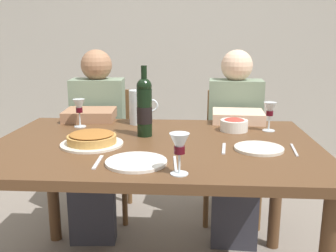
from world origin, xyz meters
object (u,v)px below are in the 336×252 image
(dinner_plate_left_setting, at_px, (259,148))
(wine_glass_right_diner, at_px, (179,146))
(diner_left, at_px, (96,136))
(baked_tart, at_px, (92,139))
(wine_glass_left_diner, at_px, (79,108))
(dining_table, at_px, (155,161))
(chair_right, at_px, (232,146))
(water_pitcher, at_px, (139,109))
(wine_glass_centre, at_px, (270,111))
(dinner_plate_right_setting, at_px, (136,162))
(wine_bottle, at_px, (144,107))
(chair_left, at_px, (103,144))
(diner_right, at_px, (235,138))
(salad_bowl, at_px, (234,124))

(dinner_plate_left_setting, bearing_deg, wine_glass_right_diner, -135.94)
(wine_glass_right_diner, height_order, diner_left, diner_left)
(dinner_plate_left_setting, bearing_deg, baked_tart, 178.09)
(wine_glass_left_diner, distance_m, wine_glass_right_diner, 0.89)
(dining_table, xyz_separation_m, dinner_plate_left_setting, (0.46, -0.09, 0.10))
(wine_glass_right_diner, distance_m, chair_right, 1.37)
(wine_glass_left_diner, height_order, chair_right, wine_glass_left_diner)
(water_pitcher, relative_size, chair_right, 0.22)
(wine_glass_centre, distance_m, diner_left, 1.11)
(wine_glass_centre, xyz_separation_m, dinner_plate_left_setting, (-0.11, -0.34, -0.10))
(dining_table, height_order, dinner_plate_right_setting, dinner_plate_right_setting)
(water_pitcher, bearing_deg, wine_bottle, -76.44)
(wine_glass_left_diner, height_order, diner_left, diner_left)
(dining_table, xyz_separation_m, water_pitcher, (-0.12, 0.38, 0.18))
(wine_glass_right_diner, height_order, chair_left, wine_glass_right_diner)
(wine_glass_centre, bearing_deg, wine_bottle, -167.25)
(baked_tart, distance_m, diner_left, 0.73)
(chair_left, bearing_deg, dinner_plate_left_setting, 129.70)
(wine_bottle, xyz_separation_m, chair_left, (-0.40, 0.75, -0.41))
(wine_glass_centre, distance_m, chair_right, 0.73)
(dinner_plate_left_setting, distance_m, dinner_plate_right_setting, 0.55)
(diner_right, bearing_deg, dinner_plate_left_setting, 94.35)
(wine_glass_centre, relative_size, chair_left, 0.17)
(dinner_plate_left_setting, distance_m, chair_left, 1.35)
(water_pitcher, distance_m, salad_bowl, 0.53)
(wine_glass_left_diner, relative_size, chair_left, 0.18)
(chair_left, relative_size, diner_left, 0.75)
(baked_tart, bearing_deg, water_pitcher, 70.92)
(dinner_plate_right_setting, bearing_deg, dinner_plate_left_setting, 23.36)
(water_pitcher, relative_size, dinner_plate_left_setting, 0.89)
(wine_bottle, bearing_deg, diner_right, 46.18)
(water_pitcher, distance_m, wine_glass_centre, 0.70)
(wine_bottle, distance_m, wine_glass_left_diner, 0.41)
(wine_glass_left_diner, relative_size, diner_left, 0.13)
(water_pitcher, relative_size, wine_glass_right_diner, 1.26)
(diner_left, distance_m, diner_right, 0.89)
(water_pitcher, height_order, wine_glass_centre, water_pitcher)
(dinner_plate_right_setting, distance_m, diner_right, 1.07)
(dinner_plate_left_setting, bearing_deg, diner_left, 141.57)
(dining_table, bearing_deg, chair_left, 117.73)
(wine_bottle, distance_m, diner_left, 0.70)
(baked_tart, bearing_deg, salad_bowl, 24.99)
(wine_glass_right_diner, bearing_deg, baked_tart, 139.60)
(water_pitcher, bearing_deg, wine_glass_centre, -10.08)
(wine_bottle, relative_size, salad_bowl, 2.43)
(dinner_plate_left_setting, xyz_separation_m, dinner_plate_right_setting, (-0.50, -0.22, 0.00))
(dinner_plate_left_setting, height_order, diner_right, diner_right)
(wine_bottle, xyz_separation_m, chair_right, (0.51, 0.76, -0.41))
(wine_glass_left_diner, bearing_deg, diner_right, 22.15)
(wine_bottle, bearing_deg, wine_glass_left_diner, 156.01)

